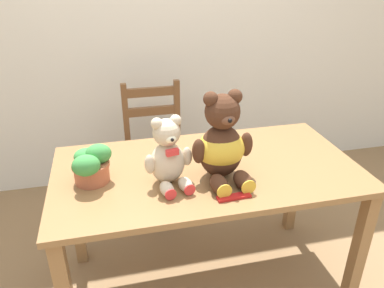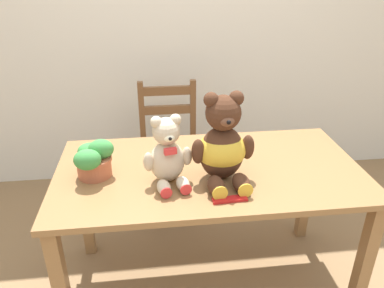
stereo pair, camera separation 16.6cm
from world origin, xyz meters
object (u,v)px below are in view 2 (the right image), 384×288
object	(u,v)px
wooden_chair_behind	(170,150)
teddy_bear_left	(168,154)
chocolate_bar	(230,199)
teddy_bear_right	(223,146)
potted_plant	(93,159)

from	to	relation	value
wooden_chair_behind	teddy_bear_left	world-z (taller)	teddy_bear_left
teddy_bear_left	chocolate_bar	size ratio (longest dim) A/B	2.16
teddy_bear_right	chocolate_bar	bearing A→B (deg)	86.13
potted_plant	chocolate_bar	size ratio (longest dim) A/B	1.33
teddy_bear_left	chocolate_bar	distance (m)	0.34
wooden_chair_behind	teddy_bear_left	bearing A→B (deg)	86.42
wooden_chair_behind	teddy_bear_left	distance (m)	1.01
chocolate_bar	wooden_chair_behind	bearing A→B (deg)	99.91
wooden_chair_behind	teddy_bear_right	xyz separation A→B (m)	(0.19, -0.90, 0.47)
teddy_bear_right	chocolate_bar	size ratio (longest dim) A/B	2.80
teddy_bear_right	potted_plant	distance (m)	0.60
teddy_bear_left	teddy_bear_right	size ratio (longest dim) A/B	0.77
teddy_bear_right	wooden_chair_behind	bearing A→B (deg)	-82.07
teddy_bear_left	chocolate_bar	bearing A→B (deg)	132.08
wooden_chair_behind	teddy_bear_left	xyz separation A→B (m)	(-0.06, -0.91, 0.44)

